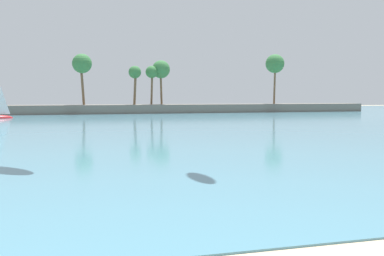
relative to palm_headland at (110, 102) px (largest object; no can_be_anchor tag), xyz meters
The scene contains 2 objects.
sea 18.43m from the palm_headland, 93.62° to the right, with size 220.00×116.24×0.06m, color teal.
palm_headland is the anchor object (origin of this frame).
Camera 1 is at (-4.31, -2.95, 3.76)m, focal length 39.49 mm.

